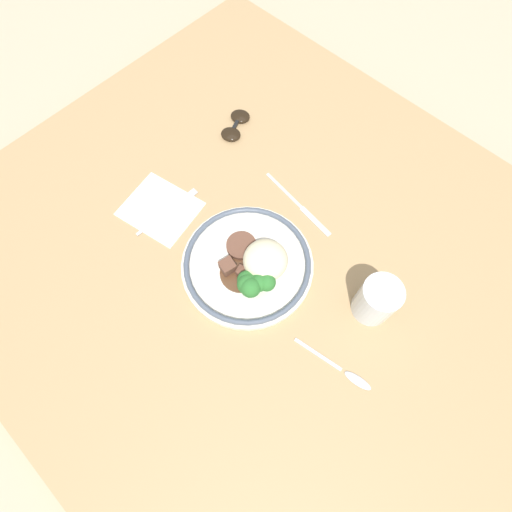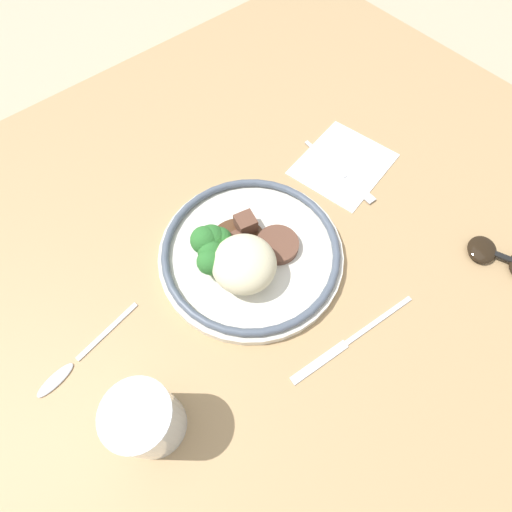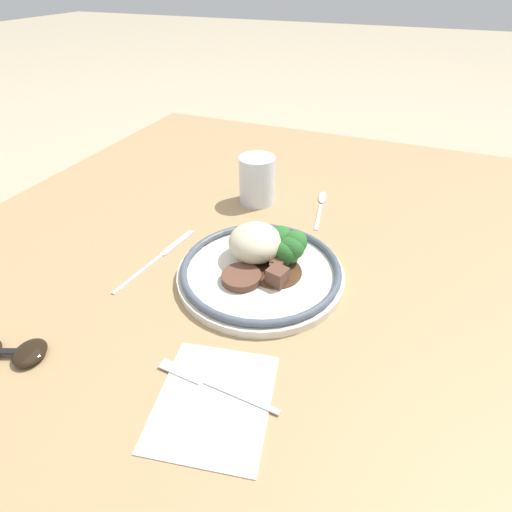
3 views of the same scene
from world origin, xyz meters
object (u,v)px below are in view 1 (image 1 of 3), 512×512
at_px(plate, 251,265).
at_px(knife, 300,206).
at_px(juice_glass, 376,301).
at_px(fork, 173,208).
at_px(spoon, 348,374).
at_px(sunglasses, 236,125).

height_order(plate, knife, plate).
distance_m(plate, juice_glass, 0.26).
bearing_deg(fork, spoon, -88.38).
bearing_deg(juice_glass, sunglasses, 164.59).
relative_size(plate, fork, 1.65).
xyz_separation_m(juice_glass, knife, (-0.27, 0.09, -0.04)).
xyz_separation_m(fork, sunglasses, (-0.06, 0.27, 0.00)).
height_order(knife, spoon, spoon).
bearing_deg(juice_glass, plate, -155.65).
bearing_deg(fork, juice_glass, -72.35).
xyz_separation_m(plate, juice_glass, (0.24, 0.11, 0.02)).
height_order(fork, spoon, same).
height_order(plate, spoon, plate).
height_order(fork, knife, fork).
bearing_deg(spoon, knife, 135.59).
distance_m(fork, knife, 0.30).
height_order(juice_glass, spoon, juice_glass).
bearing_deg(fork, plate, -83.34).
xyz_separation_m(knife, sunglasses, (-0.28, 0.06, 0.01)).
bearing_deg(spoon, juice_glass, 100.49).
bearing_deg(knife, fork, -128.60).
bearing_deg(sunglasses, plate, -62.61).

